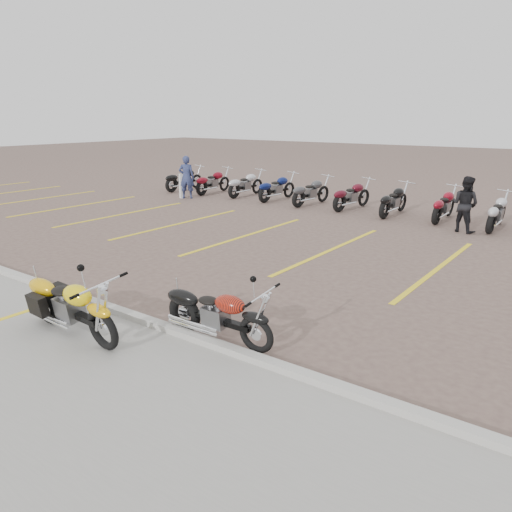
{
  "coord_description": "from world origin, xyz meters",
  "views": [
    {
      "loc": [
        5.74,
        -7.04,
        3.32
      ],
      "look_at": [
        0.36,
        0.27,
        0.75
      ],
      "focal_mm": 35.0,
      "sensor_mm": 36.0,
      "label": 1
    }
  ],
  "objects_px": {
    "person_a": "(187,177)",
    "bollard": "(181,186)",
    "flame_cruiser": "(217,316)",
    "person_b": "(465,204)",
    "yellow_cruiser": "(73,307)"
  },
  "relations": [
    {
      "from": "person_a",
      "to": "bollard",
      "type": "distance_m",
      "value": 0.44
    },
    {
      "from": "yellow_cruiser",
      "to": "flame_cruiser",
      "type": "xyz_separation_m",
      "value": [
        1.93,
        1.16,
        -0.05
      ]
    },
    {
      "from": "flame_cruiser",
      "to": "person_b",
      "type": "distance_m",
      "value": 9.97
    },
    {
      "from": "person_a",
      "to": "bollard",
      "type": "xyz_separation_m",
      "value": [
        -0.23,
        -0.09,
        -0.37
      ]
    },
    {
      "from": "person_a",
      "to": "yellow_cruiser",
      "type": "bearing_deg",
      "value": 94.24
    },
    {
      "from": "flame_cruiser",
      "to": "person_b",
      "type": "bearing_deg",
      "value": 83.18
    },
    {
      "from": "person_a",
      "to": "bollard",
      "type": "relative_size",
      "value": 1.74
    },
    {
      "from": "yellow_cruiser",
      "to": "bollard",
      "type": "bearing_deg",
      "value": 130.38
    },
    {
      "from": "person_a",
      "to": "person_b",
      "type": "relative_size",
      "value": 1.06
    },
    {
      "from": "flame_cruiser",
      "to": "person_b",
      "type": "relative_size",
      "value": 1.22
    },
    {
      "from": "person_a",
      "to": "flame_cruiser",
      "type": "bearing_deg",
      "value": 103.66
    },
    {
      "from": "yellow_cruiser",
      "to": "flame_cruiser",
      "type": "distance_m",
      "value": 2.25
    },
    {
      "from": "flame_cruiser",
      "to": "bollard",
      "type": "xyz_separation_m",
      "value": [
        -10.06,
        9.47,
        0.09
      ]
    },
    {
      "from": "bollard",
      "to": "person_a",
      "type": "bearing_deg",
      "value": 21.06
    },
    {
      "from": "yellow_cruiser",
      "to": "person_a",
      "type": "xyz_separation_m",
      "value": [
        -7.9,
        10.71,
        0.41
      ]
    }
  ]
}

